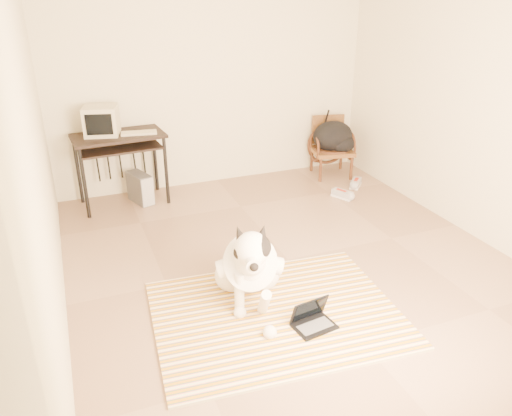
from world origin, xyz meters
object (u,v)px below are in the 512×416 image
dog (249,266)px  crt_monitor (101,121)px  backpack (335,137)px  pc_tower (140,188)px  rattan_chair (331,147)px  laptop (312,319)px  computer_desk (119,145)px

dog → crt_monitor: 2.69m
crt_monitor → backpack: 2.94m
dog → pc_tower: dog is taller
crt_monitor → rattan_chair: crt_monitor is taller
crt_monitor → pc_tower: crt_monitor is taller
laptop → crt_monitor: crt_monitor is taller
dog → laptop: 0.65m
laptop → rattan_chair: (1.77, 2.89, 0.31)m
computer_desk → pc_tower: bearing=-11.2°
pc_tower → backpack: (2.56, -0.07, 0.36)m
pc_tower → laptop: bearing=-74.6°
dog → laptop: dog is taller
crt_monitor → rattan_chair: size_ratio=0.56×
computer_desk → crt_monitor: (-0.15, 0.06, 0.28)m
backpack → pc_tower: bearing=178.4°
computer_desk → backpack: (2.74, -0.11, -0.18)m
dog → pc_tower: bearing=101.3°
crt_monitor → backpack: crt_monitor is taller
laptop → crt_monitor: (-1.13, 2.98, 0.92)m
crt_monitor → computer_desk: bearing=-22.5°
computer_desk → laptop: bearing=-71.5°
crt_monitor → dog: bearing=-71.9°
laptop → backpack: bearing=57.8°
pc_tower → rattan_chair: rattan_chair is taller
computer_desk → pc_tower: size_ratio=2.54×
rattan_chair → backpack: rattan_chair is taller
crt_monitor → pc_tower: 0.89m
laptop → crt_monitor: 3.32m
computer_desk → dog: bearing=-74.8°
backpack → computer_desk: bearing=177.8°
computer_desk → rattan_chair: bearing=-0.5°
dog → computer_desk: bearing=105.2°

